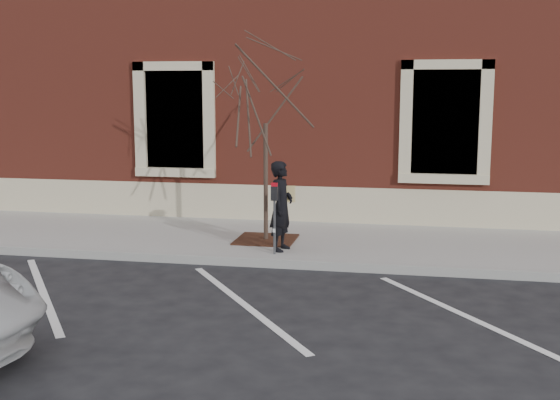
# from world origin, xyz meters

# --- Properties ---
(ground) EXTENTS (120.00, 120.00, 0.00)m
(ground) POSITION_xyz_m (0.00, 0.00, 0.00)
(ground) COLOR #28282B
(ground) RESTS_ON ground
(sidewalk_near) EXTENTS (40.00, 3.50, 0.15)m
(sidewalk_near) POSITION_xyz_m (0.00, 1.75, 0.07)
(sidewalk_near) COLOR #9A9590
(sidewalk_near) RESTS_ON ground
(curb_near) EXTENTS (40.00, 0.12, 0.15)m
(curb_near) POSITION_xyz_m (0.00, -0.05, 0.07)
(curb_near) COLOR #9E9E99
(curb_near) RESTS_ON ground
(parking_stripes) EXTENTS (28.00, 4.40, 0.01)m
(parking_stripes) POSITION_xyz_m (0.00, -2.20, 0.00)
(parking_stripes) COLOR silver
(parking_stripes) RESTS_ON ground
(building_civic) EXTENTS (40.00, 8.62, 8.00)m
(building_civic) POSITION_xyz_m (0.00, 7.74, 4.00)
(building_civic) COLOR maroon
(building_civic) RESTS_ON ground
(man) EXTENTS (0.50, 0.66, 1.66)m
(man) POSITION_xyz_m (0.02, 0.65, 0.98)
(man) COLOR black
(man) RESTS_ON sidewalk_near
(parking_meter) EXTENTS (0.12, 0.09, 1.30)m
(parking_meter) POSITION_xyz_m (-0.05, 0.32, 1.05)
(parking_meter) COLOR #595B60
(parking_meter) RESTS_ON sidewalk_near
(tree_grate) EXTENTS (1.15, 1.15, 0.03)m
(tree_grate) POSITION_xyz_m (-0.44, 1.43, 0.16)
(tree_grate) COLOR #412114
(tree_grate) RESTS_ON sidewalk_near
(sapling) EXTENTS (2.51, 2.51, 4.18)m
(sapling) POSITION_xyz_m (-0.44, 1.43, 3.07)
(sapling) COLOR #3D2E25
(sapling) RESTS_ON sidewalk_near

